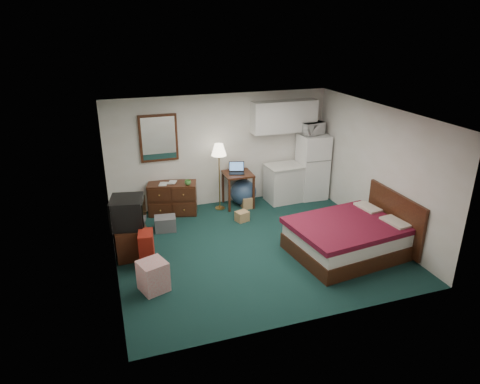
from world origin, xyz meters
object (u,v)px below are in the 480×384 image
object	(u,v)px
desk	(238,189)
bed	(347,238)
kitchen_counter	(283,184)
suitcase	(147,249)
fridge	(312,166)
floor_lamp	(219,177)
tv_stand	(131,241)
dresser	(173,198)

from	to	relation	value
desk	bed	bearing A→B (deg)	-64.62
kitchen_counter	bed	world-z (taller)	kitchen_counter
kitchen_counter	suitcase	distance (m)	3.88
fridge	desk	bearing A→B (deg)	-179.51
floor_lamp	suitcase	size ratio (longest dim) A/B	2.38
fridge	suitcase	size ratio (longest dim) A/B	2.42
fridge	tv_stand	distance (m)	4.60
floor_lamp	desk	xyz separation A→B (m)	(0.44, 0.03, -0.36)
fridge	tv_stand	world-z (taller)	fridge
desk	kitchen_counter	size ratio (longest dim) A/B	0.93
dresser	bed	size ratio (longest dim) A/B	0.55
desk	floor_lamp	bearing A→B (deg)	-173.95
suitcase	fridge	bearing A→B (deg)	33.64
floor_lamp	kitchen_counter	size ratio (longest dim) A/B	1.78
desk	tv_stand	world-z (taller)	desk
fridge	tv_stand	xyz separation A→B (m)	(-4.33, -1.46, -0.48)
desk	kitchen_counter	xyz separation A→B (m)	(1.09, -0.06, 0.03)
dresser	fridge	bearing A→B (deg)	13.30
dresser	bed	xyz separation A→B (m)	(2.65, -2.74, -0.05)
kitchen_counter	bed	size ratio (longest dim) A/B	0.45
fridge	kitchen_counter	bearing A→B (deg)	-177.03
tv_stand	suitcase	size ratio (longest dim) A/B	0.97
kitchen_counter	desk	bearing A→B (deg)	173.20
desk	bed	world-z (taller)	desk
desk	suitcase	world-z (taller)	desk
kitchen_counter	fridge	xyz separation A→B (m)	(0.73, 0.01, 0.34)
kitchen_counter	fridge	bearing A→B (deg)	-2.67
kitchen_counter	bed	xyz separation A→B (m)	(0.08, -2.63, -0.12)
suitcase	dresser	bearing A→B (deg)	76.81
kitchen_counter	dresser	bearing A→B (deg)	173.94
floor_lamp	bed	distance (m)	3.14
kitchen_counter	floor_lamp	bearing A→B (deg)	175.34
dresser	suitcase	bearing A→B (deg)	-96.84
desk	kitchen_counter	bearing A→B (deg)	-1.40
dresser	floor_lamp	world-z (taller)	floor_lamp
dresser	desk	xyz separation A→B (m)	(1.48, -0.05, 0.04)
dresser	fridge	distance (m)	3.33
fridge	suitcase	distance (m)	4.56
desk	fridge	bearing A→B (deg)	0.25
floor_lamp	tv_stand	xyz separation A→B (m)	(-2.07, -1.47, -0.47)
suitcase	floor_lamp	bearing A→B (deg)	54.94
floor_lamp	fridge	bearing A→B (deg)	-0.44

